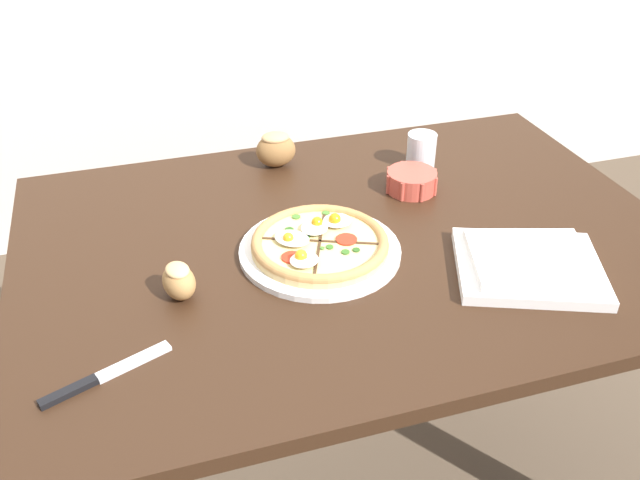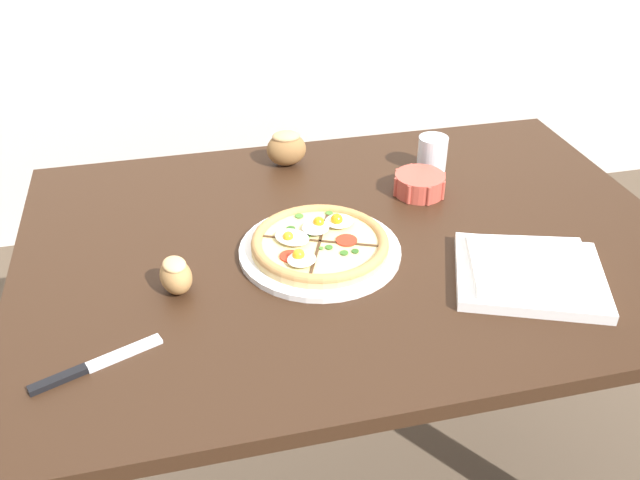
{
  "view_description": "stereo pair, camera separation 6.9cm",
  "coord_description": "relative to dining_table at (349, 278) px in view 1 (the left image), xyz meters",
  "views": [
    {
      "loc": [
        -0.38,
        -1.03,
        1.45
      ],
      "look_at": [
        -0.07,
        -0.04,
        0.77
      ],
      "focal_mm": 38.0,
      "sensor_mm": 36.0,
      "label": 1
    },
    {
      "loc": [
        -0.32,
        -1.05,
        1.45
      ],
      "look_at": [
        -0.07,
        -0.04,
        0.77
      ],
      "focal_mm": 38.0,
      "sensor_mm": 36.0,
      "label": 2
    }
  ],
  "objects": [
    {
      "name": "bread_piece_near",
      "position": [
        -0.06,
        0.34,
        0.14
      ],
      "size": [
        0.09,
        0.07,
        0.08
      ],
      "rotation": [
        0.0,
        0.0,
        3.09
      ],
      "color": "olive",
      "rests_on": "dining_table"
    },
    {
      "name": "dining_table",
      "position": [
        0.0,
        0.0,
        0.0
      ],
      "size": [
        1.27,
        0.89,
        0.74
      ],
      "color": "#331E11",
      "rests_on": "ground_plane"
    },
    {
      "name": "ramekin_bowl",
      "position": [
        0.19,
        0.14,
        0.12
      ],
      "size": [
        0.12,
        0.12,
        0.04
      ],
      "color": "#C64C3D",
      "rests_on": "dining_table"
    },
    {
      "name": "ground_plane",
      "position": [
        0.0,
        0.0,
        -0.64
      ],
      "size": [
        12.0,
        12.0,
        0.0
      ],
      "primitive_type": "plane",
      "color": "brown"
    },
    {
      "name": "bread_piece_mid",
      "position": [
        -0.34,
        -0.09,
        0.13
      ],
      "size": [
        0.07,
        0.08,
        0.06
      ],
      "rotation": [
        0.0,
        0.0,
        1.83
      ],
      "color": "#B27F47",
      "rests_on": "dining_table"
    },
    {
      "name": "water_glass",
      "position": [
        0.25,
        0.23,
        0.14
      ],
      "size": [
        0.07,
        0.07,
        0.08
      ],
      "color": "white",
      "rests_on": "dining_table"
    },
    {
      "name": "knife_main",
      "position": [
        -0.47,
        -0.25,
        0.1
      ],
      "size": [
        0.19,
        0.09,
        0.01
      ],
      "rotation": [
        0.0,
        0.0,
        0.38
      ],
      "color": "silver",
      "rests_on": "dining_table"
    },
    {
      "name": "pizza",
      "position": [
        -0.07,
        -0.04,
        0.12
      ],
      "size": [
        0.3,
        0.3,
        0.05
      ],
      "color": "white",
      "rests_on": "dining_table"
    },
    {
      "name": "napkin_folded",
      "position": [
        0.27,
        -0.2,
        0.12
      ],
      "size": [
        0.32,
        0.29,
        0.04
      ],
      "rotation": [
        0.0,
        0.0,
        -0.38
      ],
      "color": "white",
      "rests_on": "dining_table"
    }
  ]
}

